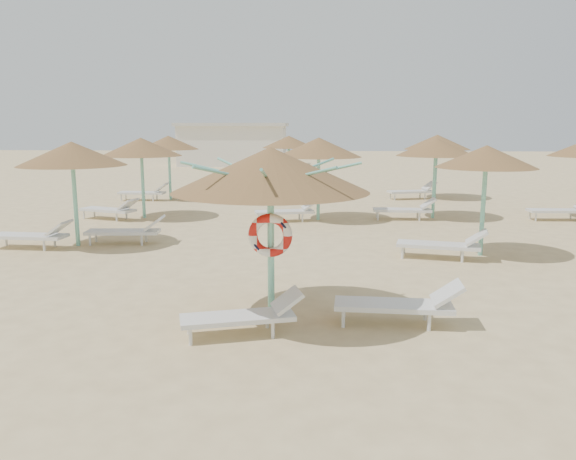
{
  "coord_description": "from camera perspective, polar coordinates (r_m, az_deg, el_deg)",
  "views": [
    {
      "loc": [
        0.67,
        -8.56,
        3.11
      ],
      "look_at": [
        0.14,
        1.06,
        1.3
      ],
      "focal_mm": 35.0,
      "sensor_mm": 36.0,
      "label": 1
    }
  ],
  "objects": [
    {
      "name": "ground",
      "position": [
        9.14,
        -1.24,
        -9.27
      ],
      "size": [
        120.0,
        120.0,
        0.0
      ],
      "primitive_type": "plane",
      "color": "#DABF84",
      "rests_on": "ground"
    },
    {
      "name": "main_palapa",
      "position": [
        8.76,
        -1.79,
        6.06
      ],
      "size": [
        3.1,
        3.1,
        2.78
      ],
      "color": "#76CCB4",
      "rests_on": "ground"
    },
    {
      "name": "lounger_main_a",
      "position": [
        8.5,
        -4.31,
        -8.6
      ],
      "size": [
        1.9,
        1.02,
        0.66
      ],
      "rotation": [
        0.0,
        0.0,
        0.28
      ],
      "color": "silver",
      "rests_on": "ground"
    },
    {
      "name": "lounger_main_b",
      "position": [
        9.07,
        11.49,
        -7.34
      ],
      "size": [
        2.01,
        0.71,
        0.72
      ],
      "rotation": [
        0.0,
        0.0,
        -0.06
      ],
      "color": "silver",
      "rests_on": "ground"
    },
    {
      "name": "palapa_field",
      "position": [
        18.93,
        6.53,
        8.14
      ],
      "size": [
        18.72,
        13.71,
        2.71
      ],
      "color": "#76CCB4",
      "rests_on": "ground"
    },
    {
      "name": "service_hut",
      "position": [
        44.1,
        -5.6,
        8.68
      ],
      "size": [
        8.4,
        4.4,
        3.25
      ],
      "color": "silver",
      "rests_on": "ground"
    }
  ]
}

